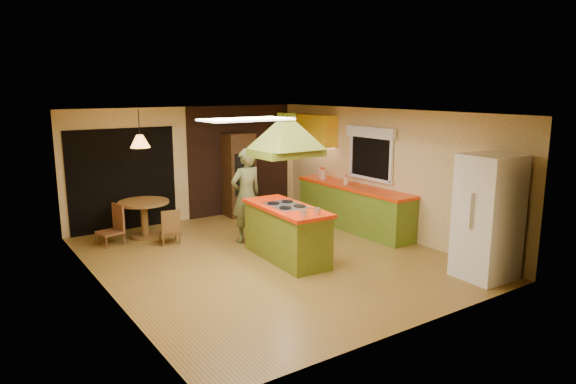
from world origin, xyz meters
TOP-DOWN VIEW (x-y plane):
  - ground at (0.00, 0.00)m, footprint 6.50×6.50m
  - room_walls at (0.00, 0.00)m, footprint 5.50×6.50m
  - ceiling_plane at (0.00, 0.00)m, footprint 6.50×6.50m
  - brick_panel at (1.25, 3.23)m, footprint 2.64×0.03m
  - nook_opening at (-1.50, 3.23)m, footprint 2.20×0.03m
  - right_counter at (2.45, 0.60)m, footprint 0.62×3.05m
  - upper_cabinets at (2.57, 2.20)m, footprint 0.34×1.40m
  - window_right at (2.70, 0.40)m, footprint 0.12×1.35m
  - fluor_panel at (-1.10, -1.20)m, footprint 1.20×0.60m
  - kitchen_island at (0.21, -0.22)m, footprint 0.86×1.91m
  - range_hood at (0.21, -0.22)m, footprint 1.10×0.80m
  - man at (0.16, 1.06)m, footprint 0.69×0.48m
  - refrigerator at (2.27, -2.68)m, footprint 0.83×0.79m
  - wall_oven at (1.04, 2.95)m, footprint 0.65×0.62m
  - dining_table at (-1.37, 2.42)m, footprint 0.98×0.98m
  - chair_left at (-2.07, 2.32)m, footprint 0.49×0.49m
  - chair_near at (-1.12, 1.77)m, footprint 0.42×0.42m
  - pendant_lamp at (-1.37, 2.42)m, footprint 0.47×0.47m
  - canister_large at (2.40, 1.55)m, footprint 0.17×0.17m
  - canister_medium at (2.40, 1.63)m, footprint 0.17×0.17m
  - canister_small at (2.40, 0.79)m, footprint 0.13×0.13m

SIDE VIEW (x-z plane):
  - ground at x=0.00m, z-range 0.00..0.00m
  - chair_near at x=-1.12m, z-range 0.00..0.67m
  - chair_left at x=-2.07m, z-range 0.00..0.75m
  - right_counter at x=2.45m, z-range 0.00..0.92m
  - kitchen_island at x=0.21m, z-range 0.00..0.95m
  - dining_table at x=-1.37m, z-range 0.15..0.88m
  - man at x=0.16m, z-range 0.00..1.80m
  - wall_oven at x=1.04m, z-range 0.00..1.90m
  - refrigerator at x=2.27m, z-range 0.00..1.93m
  - canister_small at x=2.40m, z-range 0.92..1.08m
  - canister_medium at x=2.40m, z-range 0.92..1.13m
  - canister_large at x=2.40m, z-range 0.92..1.13m
  - nook_opening at x=-1.50m, z-range 0.00..2.10m
  - room_walls at x=0.00m, z-range -2.00..4.50m
  - brick_panel at x=1.25m, z-range 0.00..2.50m
  - window_right at x=2.70m, z-range 1.24..2.30m
  - pendant_lamp at x=-1.37m, z-range 1.78..2.02m
  - upper_cabinets at x=2.57m, z-range 1.60..2.30m
  - range_hood at x=0.21m, z-range 1.85..2.65m
  - fluor_panel at x=-1.10m, z-range 2.47..2.50m
  - ceiling_plane at x=0.00m, z-range 2.50..2.50m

